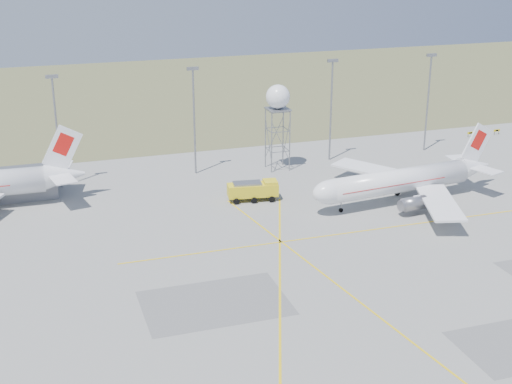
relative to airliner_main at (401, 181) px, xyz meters
name	(u,v)px	position (x,y,z in m)	size (l,w,h in m)	color
ground	(418,337)	(-19.70, -39.73, -3.77)	(400.00, 400.00, 0.00)	gray
grass_strip	(169,94)	(-19.70, 100.27, -3.75)	(400.00, 120.00, 0.03)	#4F5E34
building_grey	(3,185)	(-64.70, 24.27, -1.79)	(19.00, 10.00, 3.90)	gray
mast_a	(56,122)	(-54.70, 26.27, 8.30)	(2.20, 0.50, 20.50)	gray
mast_b	(194,112)	(-29.70, 26.27, 8.30)	(2.20, 0.50, 20.50)	gray
mast_c	(331,102)	(-1.70, 26.27, 8.30)	(2.20, 0.50, 20.50)	gray
mast_d	(428,94)	(20.30, 26.27, 8.30)	(2.20, 0.50, 20.50)	gray
taxi_sign_near	(471,133)	(35.90, 32.26, -2.88)	(1.60, 0.17, 1.20)	black
taxi_sign_far	(497,131)	(42.90, 32.26, -2.88)	(1.60, 0.17, 1.20)	black
airliner_main	(401,181)	(0.00, 0.00, 0.00)	(36.11, 34.94, 12.30)	white
radar_tower	(278,122)	(-13.83, 24.00, 5.58)	(4.60, 4.60, 16.66)	gray
fire_truck	(254,191)	(-23.66, 8.56, -2.11)	(8.97, 4.47, 3.46)	yellow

